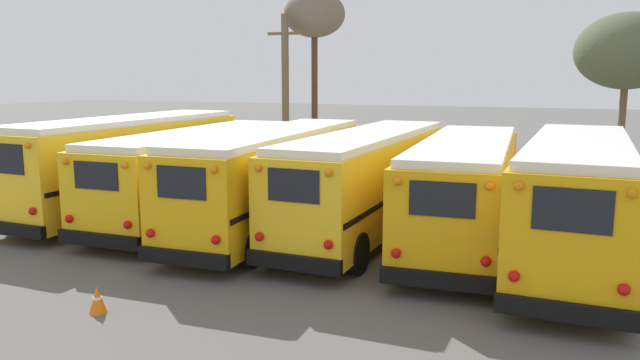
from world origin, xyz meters
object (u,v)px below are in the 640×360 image
object	(u,v)px
school_bus_3	(368,178)
school_bus_4	(465,187)
bare_tree_1	(314,17)
traffic_cone	(97,299)
school_bus_2	(275,175)
school_bus_0	(130,161)
utility_pole	(285,92)
school_bus_1	(200,171)
bare_tree_0	(627,52)
school_bus_5	(577,197)

from	to	relation	value
school_bus_3	school_bus_4	xyz separation A→B (m)	(2.91, -0.13, -0.06)
bare_tree_1	traffic_cone	distance (m)	21.97
school_bus_2	school_bus_0	bearing A→B (deg)	176.55
school_bus_4	utility_pole	distance (m)	14.95
school_bus_4	school_bus_1	bearing A→B (deg)	179.88
school_bus_2	bare_tree_0	world-z (taller)	bare_tree_0
school_bus_0	school_bus_1	world-z (taller)	school_bus_0
school_bus_0	bare_tree_0	xyz separation A→B (m)	(16.37, 10.75, 3.91)
school_bus_4	school_bus_5	world-z (taller)	school_bus_5
school_bus_4	bare_tree_1	world-z (taller)	bare_tree_1
school_bus_1	school_bus_2	distance (m)	2.92
school_bus_1	school_bus_0	bearing A→B (deg)	179.06
school_bus_3	traffic_cone	xyz separation A→B (m)	(-3.22, -8.23, -1.41)
school_bus_5	traffic_cone	xyz separation A→B (m)	(-9.03, -7.06, -1.47)
utility_pole	bare_tree_0	size ratio (longest dim) A/B	1.06
bare_tree_1	traffic_cone	xyz separation A→B (m)	(3.37, -20.41, -7.39)
school_bus_0	utility_pole	size ratio (longest dim) A/B	1.34
school_bus_1	school_bus_2	size ratio (longest dim) A/B	0.94
school_bus_0	bare_tree_1	size ratio (longest dim) A/B	1.15
school_bus_0	school_bus_3	xyz separation A→B (m)	(8.72, 0.06, -0.11)
school_bus_1	bare_tree_0	distance (m)	17.74
school_bus_0	bare_tree_1	xyz separation A→B (m)	(2.12, 12.24, 5.87)
school_bus_1	bare_tree_1	distance (m)	13.72
school_bus_3	school_bus_4	bearing A→B (deg)	-2.47
utility_pole	bare_tree_1	distance (m)	4.21
school_bus_4	school_bus_5	distance (m)	3.09
school_bus_1	bare_tree_0	xyz separation A→B (m)	(13.47, 10.79, 4.09)
traffic_cone	utility_pole	bearing A→B (deg)	102.75
utility_pole	traffic_cone	size ratio (longest dim) A/B	13.64
school_bus_1	school_bus_4	bearing A→B (deg)	-0.12
utility_pole	school_bus_3	bearing A→B (deg)	-54.48
school_bus_1	traffic_cone	xyz separation A→B (m)	(2.59, -8.12, -1.34)
school_bus_4	bare_tree_0	xyz separation A→B (m)	(4.75, 10.81, 4.08)
school_bus_0	school_bus_4	bearing A→B (deg)	-0.33
school_bus_2	school_bus_4	bearing A→B (deg)	2.80
school_bus_0	school_bus_1	xyz separation A→B (m)	(2.91, -0.05, -0.18)
traffic_cone	school_bus_1	bearing A→B (deg)	107.68
school_bus_4	school_bus_0	bearing A→B (deg)	179.67
school_bus_2	school_bus_3	distance (m)	2.93
school_bus_1	school_bus_5	bearing A→B (deg)	-5.23
school_bus_2	utility_pole	size ratio (longest dim) A/B	1.42
traffic_cone	school_bus_0	bearing A→B (deg)	123.93
school_bus_1	bare_tree_1	size ratio (longest dim) A/B	1.15
school_bus_1	school_bus_2	world-z (taller)	school_bus_2
school_bus_2	bare_tree_1	bearing A→B (deg)	106.34
school_bus_5	utility_pole	world-z (taller)	utility_pole
school_bus_5	traffic_cone	bearing A→B (deg)	-141.99
school_bus_3	utility_pole	bearing A→B (deg)	125.52
school_bus_1	school_bus_3	world-z (taller)	school_bus_3
school_bus_1	school_bus_5	world-z (taller)	school_bus_5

